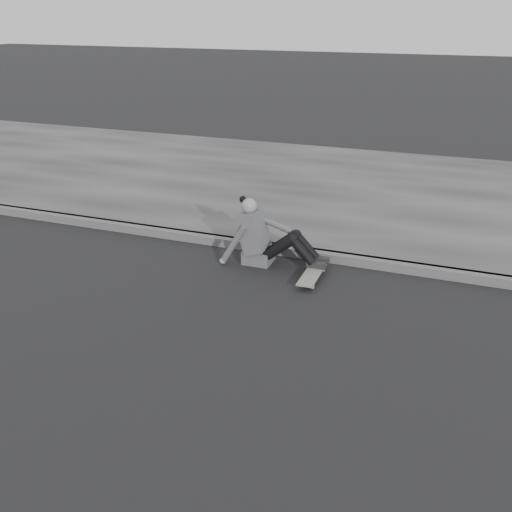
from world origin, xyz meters
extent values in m
plane|color=black|center=(0.00, 0.00, 0.00)|extent=(80.00, 80.00, 0.00)
cube|color=#525252|center=(0.00, 2.58, 0.06)|extent=(24.00, 0.16, 0.12)
cube|color=#3E3E3E|center=(0.00, 5.60, 0.06)|extent=(24.00, 6.00, 0.12)
cylinder|color=gray|center=(-1.01, 1.70, 0.03)|extent=(0.03, 0.05, 0.05)
cylinder|color=gray|center=(-0.86, 1.70, 0.03)|extent=(0.03, 0.05, 0.05)
cylinder|color=gray|center=(-1.01, 2.22, 0.03)|extent=(0.03, 0.05, 0.05)
cylinder|color=gray|center=(-0.86, 2.22, 0.03)|extent=(0.03, 0.05, 0.05)
cube|color=#28282A|center=(-0.94, 1.70, 0.06)|extent=(0.16, 0.04, 0.03)
cube|color=#28282A|center=(-0.94, 2.22, 0.06)|extent=(0.16, 0.04, 0.03)
cube|color=slate|center=(-0.94, 1.96, 0.08)|extent=(0.20, 0.78, 0.02)
cube|color=#4C4C4F|center=(-1.74, 2.21, 0.09)|extent=(0.36, 0.34, 0.18)
cube|color=#4C4C4F|center=(-1.81, 2.21, 0.43)|extent=(0.37, 0.40, 0.57)
cube|color=#4C4C4F|center=(-1.94, 2.21, 0.55)|extent=(0.14, 0.30, 0.20)
cylinder|color=gray|center=(-1.86, 2.21, 0.67)|extent=(0.09, 0.09, 0.08)
sphere|color=gray|center=(-1.87, 2.21, 0.76)|extent=(0.20, 0.20, 0.20)
sphere|color=black|center=(-1.96, 2.23, 0.83)|extent=(0.09, 0.09, 0.09)
cylinder|color=black|center=(-1.42, 2.12, 0.28)|extent=(0.43, 0.13, 0.39)
cylinder|color=black|center=(-1.42, 2.30, 0.28)|extent=(0.43, 0.13, 0.39)
cylinder|color=black|center=(-1.12, 2.12, 0.28)|extent=(0.35, 0.11, 0.36)
cylinder|color=black|center=(-1.12, 2.30, 0.28)|extent=(0.35, 0.11, 0.36)
sphere|color=black|center=(-1.26, 2.12, 0.42)|extent=(0.13, 0.13, 0.13)
sphere|color=black|center=(-1.26, 2.30, 0.42)|extent=(0.13, 0.13, 0.13)
cube|color=black|center=(-0.94, 2.12, 0.12)|extent=(0.24, 0.08, 0.07)
cube|color=black|center=(-0.94, 2.30, 0.12)|extent=(0.24, 0.08, 0.07)
cylinder|color=#4C4C4F|center=(-2.01, 2.00, 0.29)|extent=(0.38, 0.08, 0.58)
sphere|color=gray|center=(-2.16, 1.99, 0.04)|extent=(0.08, 0.08, 0.08)
cylinder|color=#4C4C4F|center=(-1.57, 2.37, 0.49)|extent=(0.48, 0.08, 0.21)
camera|label=1|loc=(0.62, -4.20, 3.08)|focal=40.00mm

